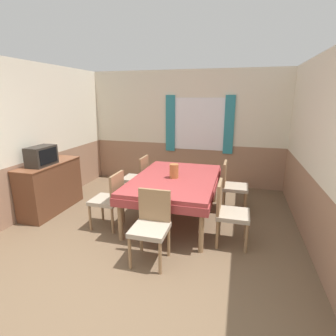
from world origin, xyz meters
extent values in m
plane|color=brown|center=(0.00, 0.00, 0.00)|extent=(16.00, 16.00, 0.00)
cube|color=silver|center=(0.00, 3.99, 1.77)|extent=(4.86, 0.05, 1.65)
cube|color=#9E755B|center=(0.00, 3.99, 0.47)|extent=(4.86, 0.05, 0.95)
cube|color=white|center=(0.33, 3.96, 1.42)|extent=(1.20, 0.01, 1.16)
cube|color=teal|center=(-0.34, 3.94, 1.42)|extent=(0.21, 0.03, 1.28)
cube|color=teal|center=(0.99, 3.94, 1.42)|extent=(0.21, 0.03, 1.28)
cube|color=silver|center=(-2.26, 1.98, 1.77)|extent=(0.05, 4.37, 1.65)
cube|color=#9E755B|center=(-2.26, 1.98, 0.47)|extent=(0.05, 4.37, 0.95)
cube|color=silver|center=(2.26, 1.98, 1.77)|extent=(0.05, 4.37, 1.65)
cube|color=#9E755B|center=(2.26, 1.98, 0.47)|extent=(0.05, 4.37, 0.95)
cube|color=#9E3838|center=(0.25, 2.05, 0.70)|extent=(1.32, 1.98, 0.06)
cube|color=#9E3838|center=(0.25, 2.05, 0.61)|extent=(1.35, 2.01, 0.12)
cylinder|color=#93704C|center=(-0.33, 1.14, 0.33)|extent=(0.07, 0.07, 0.67)
cylinder|color=#93704C|center=(0.83, 1.14, 0.33)|extent=(0.07, 0.07, 0.67)
cylinder|color=#93704C|center=(-0.33, 2.96, 0.33)|extent=(0.07, 0.07, 0.67)
cylinder|color=#93704C|center=(0.83, 2.96, 0.33)|extent=(0.07, 0.07, 0.67)
cylinder|color=#93704C|center=(-0.91, 1.28, 0.21)|extent=(0.04, 0.04, 0.42)
cylinder|color=#93704C|center=(-0.91, 1.66, 0.21)|extent=(0.04, 0.04, 0.42)
cylinder|color=#93704C|center=(-0.53, 1.28, 0.21)|extent=(0.04, 0.04, 0.42)
cylinder|color=#93704C|center=(-0.53, 1.66, 0.21)|extent=(0.04, 0.04, 0.42)
cube|color=tan|center=(-0.72, 1.47, 0.45)|extent=(0.44, 0.44, 0.06)
cube|color=#93704C|center=(-0.52, 1.47, 0.69)|extent=(0.04, 0.42, 0.42)
cylinder|color=#93704C|center=(1.41, 1.66, 0.21)|extent=(0.04, 0.04, 0.42)
cylinder|color=#93704C|center=(1.41, 1.28, 0.21)|extent=(0.04, 0.04, 0.42)
cylinder|color=#93704C|center=(1.03, 1.66, 0.21)|extent=(0.04, 0.04, 0.42)
cylinder|color=#93704C|center=(1.03, 1.28, 0.21)|extent=(0.04, 0.04, 0.42)
cube|color=tan|center=(1.22, 1.47, 0.45)|extent=(0.44, 0.44, 0.06)
cube|color=#93704C|center=(1.02, 1.47, 0.69)|extent=(0.04, 0.42, 0.42)
cylinder|color=#93704C|center=(1.41, 2.83, 0.21)|extent=(0.04, 0.04, 0.42)
cylinder|color=#93704C|center=(1.41, 2.45, 0.21)|extent=(0.04, 0.04, 0.42)
cylinder|color=#93704C|center=(1.03, 2.83, 0.21)|extent=(0.04, 0.04, 0.42)
cylinder|color=#93704C|center=(1.03, 2.45, 0.21)|extent=(0.04, 0.04, 0.42)
cube|color=tan|center=(1.22, 2.64, 0.45)|extent=(0.44, 0.44, 0.06)
cube|color=#93704C|center=(1.02, 2.64, 0.69)|extent=(0.04, 0.42, 0.42)
cylinder|color=#93704C|center=(-0.91, 2.45, 0.21)|extent=(0.04, 0.04, 0.42)
cylinder|color=#93704C|center=(-0.91, 2.83, 0.21)|extent=(0.04, 0.04, 0.42)
cylinder|color=#93704C|center=(-0.53, 2.45, 0.21)|extent=(0.04, 0.04, 0.42)
cylinder|color=#93704C|center=(-0.53, 2.83, 0.21)|extent=(0.04, 0.04, 0.42)
cube|color=tan|center=(-0.72, 2.64, 0.45)|extent=(0.44, 0.44, 0.06)
cube|color=#93704C|center=(-0.52, 2.64, 0.69)|extent=(0.04, 0.42, 0.42)
cylinder|color=#93704C|center=(0.44, 0.56, 0.21)|extent=(0.04, 0.04, 0.42)
cylinder|color=#93704C|center=(0.06, 0.56, 0.21)|extent=(0.04, 0.04, 0.42)
cylinder|color=#93704C|center=(0.44, 0.94, 0.21)|extent=(0.04, 0.04, 0.42)
cylinder|color=#93704C|center=(0.06, 0.94, 0.21)|extent=(0.04, 0.04, 0.42)
cube|color=tan|center=(0.25, 0.75, 0.45)|extent=(0.44, 0.44, 0.06)
cube|color=#93704C|center=(0.25, 0.95, 0.69)|extent=(0.42, 0.04, 0.42)
cube|color=brown|center=(-1.99, 1.77, 0.45)|extent=(0.44, 1.24, 0.89)
cube|color=brown|center=(-1.99, 1.77, 0.88)|extent=(0.46, 1.26, 0.02)
cube|color=#2D2823|center=(-1.96, 1.61, 1.06)|extent=(0.28, 0.50, 0.33)
cube|color=black|center=(-1.82, 1.61, 1.06)|extent=(0.01, 0.41, 0.25)
cylinder|color=#B26B38|center=(0.23, 2.02, 0.85)|extent=(0.15, 0.15, 0.23)
camera|label=1|loc=(1.23, -1.97, 2.02)|focal=28.00mm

